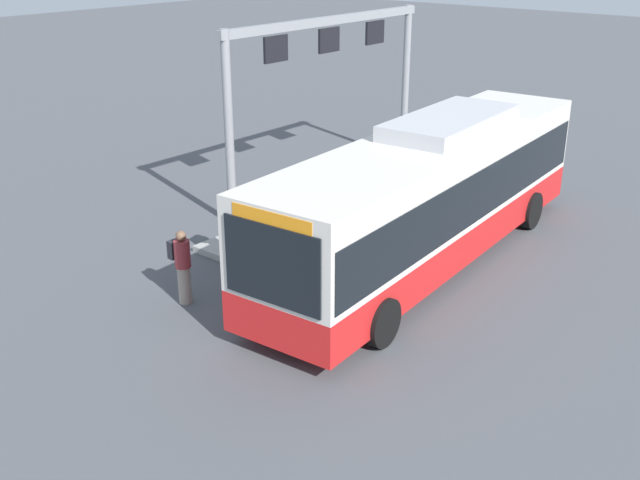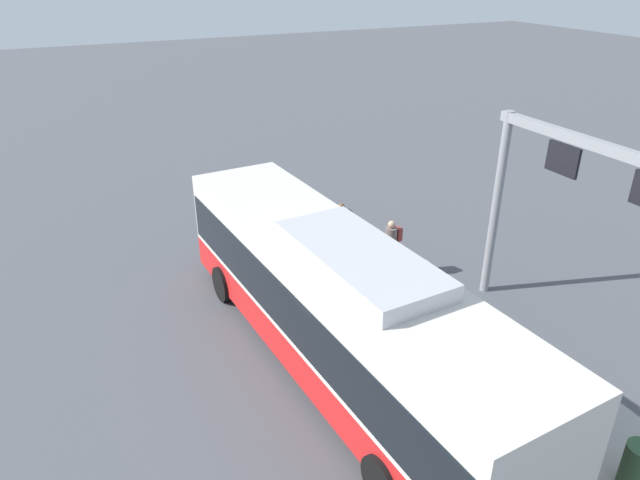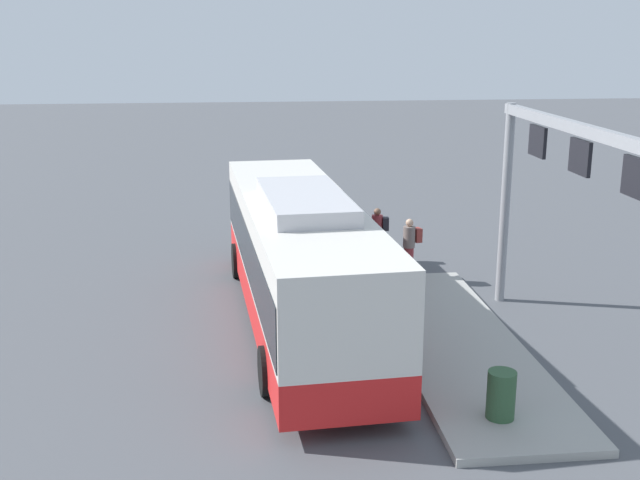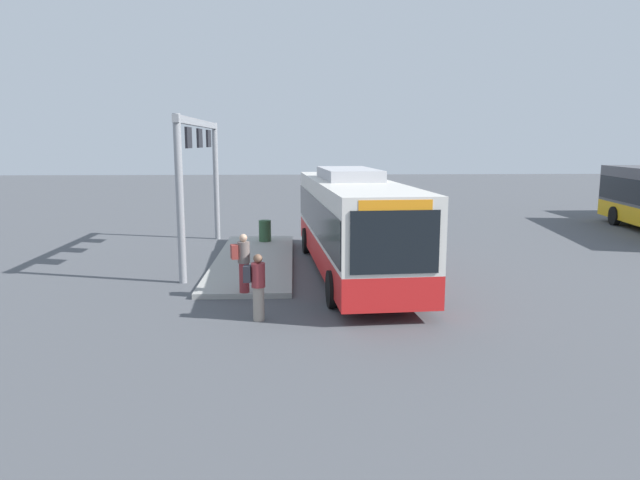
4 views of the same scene
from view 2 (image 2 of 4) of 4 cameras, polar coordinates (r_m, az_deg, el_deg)
ground_plane at (r=13.88m, az=1.49°, el=-12.31°), size 120.00×120.00×0.00m
platform_curb at (r=14.35m, az=17.42°, el=-11.85°), size 10.00×2.80×0.16m
bus_main at (r=12.82m, az=1.60°, el=-5.99°), size 11.86×3.32×3.46m
person_boarding at (r=18.47m, az=2.18°, el=1.42°), size 0.36×0.54×1.67m
person_waiting_near at (r=17.00m, az=7.06°, el=-0.49°), size 0.44×0.58×1.67m
trash_bin at (r=12.22m, az=28.89°, el=-19.02°), size 0.52×0.52×0.90m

